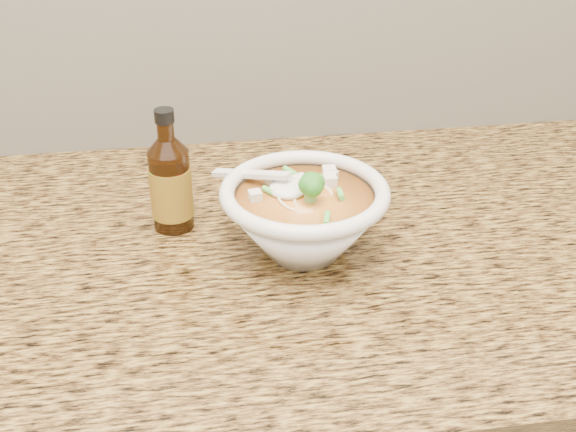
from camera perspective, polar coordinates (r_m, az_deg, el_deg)
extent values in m
cube|color=olive|center=(0.93, -6.93, -3.42)|extent=(4.00, 0.68, 0.04)
cylinder|color=white|center=(0.90, 1.26, -2.56)|extent=(0.08, 0.08, 0.01)
torus|color=white|center=(0.86, 1.33, 1.92)|extent=(0.20, 0.20, 0.02)
torus|color=beige|center=(0.85, 0.18, 1.08)|extent=(0.11, 0.11, 0.00)
torus|color=beige|center=(0.87, 0.24, 1.88)|extent=(0.07, 0.07, 0.00)
torus|color=beige|center=(0.86, 1.41, 1.30)|extent=(0.11, 0.11, 0.00)
torus|color=beige|center=(0.86, 1.30, 1.35)|extent=(0.07, 0.07, 0.00)
torus|color=beige|center=(0.86, 2.35, 0.90)|extent=(0.07, 0.07, 0.00)
torus|color=beige|center=(0.87, 1.24, 1.35)|extent=(0.11, 0.11, 0.00)
torus|color=beige|center=(0.87, 1.61, 1.01)|extent=(0.13, 0.13, 0.00)
torus|color=beige|center=(0.87, 0.61, 1.20)|extent=(0.15, 0.15, 0.00)
torus|color=beige|center=(0.88, 0.98, 1.35)|extent=(0.08, 0.08, 0.00)
torus|color=beige|center=(0.85, 1.61, 0.20)|extent=(0.15, 0.15, 0.00)
cube|color=silver|center=(0.83, 0.56, 0.95)|extent=(0.02, 0.02, 0.02)
cube|color=silver|center=(0.83, -0.59, 0.63)|extent=(0.02, 0.02, 0.02)
cube|color=silver|center=(0.86, 2.51, 1.80)|extent=(0.02, 0.02, 0.02)
cube|color=silver|center=(0.88, -0.54, 2.72)|extent=(0.02, 0.02, 0.02)
cube|color=silver|center=(0.89, 3.62, 2.85)|extent=(0.02, 0.02, 0.02)
cube|color=silver|center=(0.90, 1.99, 3.26)|extent=(0.02, 0.02, 0.01)
cube|color=silver|center=(0.89, 2.94, 2.76)|extent=(0.02, 0.02, 0.02)
ellipsoid|color=#196014|center=(0.84, 1.81, 2.35)|extent=(0.04, 0.04, 0.03)
cylinder|color=#5DC74C|center=(0.89, 1.09, 3.03)|extent=(0.02, 0.01, 0.01)
cylinder|color=#5DC74C|center=(0.90, 0.71, 3.41)|extent=(0.01, 0.02, 0.01)
cylinder|color=#5DC74C|center=(0.82, -1.61, 0.32)|extent=(0.02, 0.02, 0.01)
cylinder|color=#5DC74C|center=(0.86, -2.84, 1.77)|extent=(0.02, 0.02, 0.01)
cylinder|color=#5DC74C|center=(0.90, 3.64, 3.37)|extent=(0.02, 0.02, 0.01)
ellipsoid|color=white|center=(0.87, -0.02, 2.16)|extent=(0.05, 0.05, 0.02)
cube|color=white|center=(0.89, -2.98, 3.32)|extent=(0.09, 0.08, 0.03)
cylinder|color=#371A07|center=(0.93, -9.22, 2.06)|extent=(0.06, 0.06, 0.11)
cylinder|color=#371A07|center=(0.90, -9.66, 6.69)|extent=(0.03, 0.03, 0.02)
cylinder|color=black|center=(0.89, -9.76, 7.81)|extent=(0.03, 0.03, 0.02)
cylinder|color=red|center=(0.94, -9.21, 1.94)|extent=(0.07, 0.07, 0.07)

